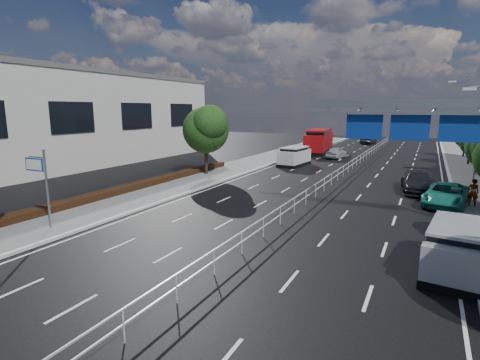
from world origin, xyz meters
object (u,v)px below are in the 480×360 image
at_px(near_car_dark, 369,139).
at_px(parked_car_dark, 418,182).
at_px(overhead_gantry, 425,122).
at_px(toilet_sign, 40,175).
at_px(red_bus, 319,140).
at_px(near_car_silver, 336,152).
at_px(pedestrian_a, 473,192).
at_px(white_minivan, 294,156).
at_px(parked_car_teal, 446,195).
at_px(silver_minivan, 456,249).

relative_size(near_car_dark, parked_car_dark, 0.94).
bearing_deg(overhead_gantry, toilet_sign, -150.40).
height_order(near_car_dark, parked_car_dark, near_car_dark).
xyz_separation_m(toilet_sign, near_car_dark, (8.05, 59.73, -2.10)).
xyz_separation_m(red_bus, near_car_silver, (3.79, -5.51, -1.03)).
xyz_separation_m(toilet_sign, pedestrian_a, (20.76, 15.20, -1.90)).
bearing_deg(parked_car_dark, red_bus, 114.87).
height_order(overhead_gantry, near_car_dark, overhead_gantry).
bearing_deg(toilet_sign, white_minivan, 80.67).
bearing_deg(overhead_gantry, white_minivan, 126.65).
bearing_deg(parked_car_teal, silver_minivan, -82.01).
relative_size(near_car_dark, parked_car_teal, 0.97).
height_order(silver_minivan, pedestrian_a, silver_minivan).
bearing_deg(red_bus, near_car_dark, 69.48).
xyz_separation_m(overhead_gantry, parked_car_dark, (-0.24, 8.95, -4.82)).
bearing_deg(silver_minivan, near_car_silver, 116.75).
relative_size(overhead_gantry, white_minivan, 2.01).
bearing_deg(white_minivan, red_bus, 99.08).
bearing_deg(red_bus, parked_car_dark, -65.19).
distance_m(red_bus, near_car_silver, 6.77).
distance_m(overhead_gantry, pedestrian_a, 7.54).
relative_size(overhead_gantry, near_car_silver, 2.36).
xyz_separation_m(white_minivan, near_car_dark, (3.50, 32.02, -0.20)).
bearing_deg(pedestrian_a, parked_car_dark, -51.22).
xyz_separation_m(red_bus, parked_car_dark, (13.89, -22.94, -0.98)).
bearing_deg(pedestrian_a, parked_car_teal, -4.28).
height_order(toilet_sign, near_car_silver, toilet_sign).
bearing_deg(near_car_dark, parked_car_teal, 110.45).
bearing_deg(near_car_silver, overhead_gantry, 117.66).
relative_size(parked_car_dark, pedestrian_a, 3.02).
bearing_deg(parked_car_dark, parked_car_teal, -70.64).
bearing_deg(silver_minivan, parked_car_dark, 103.48).
height_order(overhead_gantry, red_bus, overhead_gantry).
distance_m(overhead_gantry, parked_car_dark, 10.16).
relative_size(near_car_silver, parked_car_dark, 0.80).
xyz_separation_m(toilet_sign, white_minivan, (4.55, 27.72, -1.90)).
height_order(white_minivan, parked_car_teal, white_minivan).
relative_size(white_minivan, parked_car_teal, 0.97).
bearing_deg(white_minivan, parked_car_teal, -35.17).
bearing_deg(parked_car_teal, near_car_silver, 127.32).
xyz_separation_m(toilet_sign, red_bus, (3.57, 41.94, -1.18)).
height_order(toilet_sign, red_bus, toilet_sign).
bearing_deg(pedestrian_a, overhead_gantry, 56.92).
height_order(toilet_sign, white_minivan, toilet_sign).
distance_m(white_minivan, near_car_silver, 9.16).
distance_m(toilet_sign, parked_car_dark, 25.89).
bearing_deg(toilet_sign, near_car_silver, 78.59).
height_order(white_minivan, silver_minivan, white_minivan).
bearing_deg(silver_minivan, toilet_sign, -162.40).
relative_size(white_minivan, silver_minivan, 1.04).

